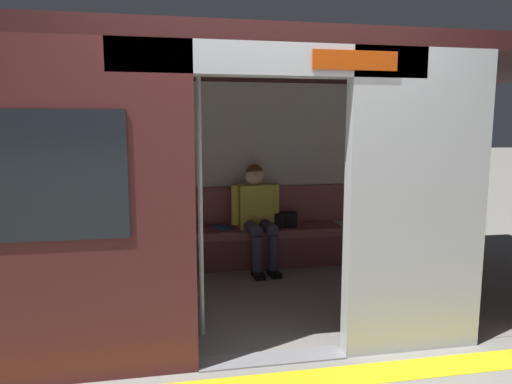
{
  "coord_description": "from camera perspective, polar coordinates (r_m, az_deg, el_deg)",
  "views": [
    {
      "loc": [
        0.64,
        2.86,
        1.57
      ],
      "look_at": [
        -0.11,
        -1.19,
        0.99
      ],
      "focal_mm": 32.03,
      "sensor_mm": 36.0,
      "label": 1
    }
  ],
  "objects": [
    {
      "name": "book",
      "position": [
        5.18,
        -4.16,
        -4.46
      ],
      "size": [
        0.23,
        0.26,
        0.03
      ],
      "primitive_type": "cube",
      "rotation": [
        0.0,
        0.0,
        0.48
      ],
      "color": "#26598C",
      "rests_on": "bench_seat"
    },
    {
      "name": "ground_plane",
      "position": [
        3.33,
        2.02,
        -20.11
      ],
      "size": [
        60.0,
        60.0,
        0.0
      ],
      "primitive_type": "plane",
      "color": "gray"
    },
    {
      "name": "grab_pole_door",
      "position": [
        3.37,
        -6.98,
        -1.18
      ],
      "size": [
        0.04,
        0.04,
        2.07
      ],
      "primitive_type": "cylinder",
      "color": "silver",
      "rests_on": "ground_plane"
    },
    {
      "name": "bench_seat",
      "position": [
        5.17,
        -3.06,
        -5.8
      ],
      "size": [
        2.55,
        0.44,
        0.44
      ],
      "color": "#935156",
      "rests_on": "ground_plane"
    },
    {
      "name": "person_seated",
      "position": [
        5.09,
        0.11,
        -2.26
      ],
      "size": [
        0.55,
        0.7,
        1.17
      ],
      "color": "#D8CC4C",
      "rests_on": "ground_plane"
    },
    {
      "name": "train_car",
      "position": [
        4.06,
        -2.38,
        6.44
      ],
      "size": [
        6.4,
        2.62,
        2.21
      ],
      "color": "silver",
      "rests_on": "ground_plane"
    },
    {
      "name": "platform_edge_strip",
      "position": [
        3.07,
        3.33,
        -22.64
      ],
      "size": [
        8.0,
        0.24,
        0.01
      ],
      "primitive_type": "cube",
      "color": "yellow",
      "rests_on": "ground_plane"
    },
    {
      "name": "handbag",
      "position": [
        5.26,
        3.64,
        -3.46
      ],
      "size": [
        0.26,
        0.15,
        0.17
      ],
      "color": "black",
      "rests_on": "bench_seat"
    }
  ]
}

